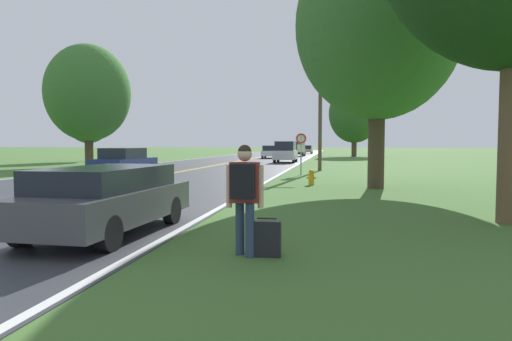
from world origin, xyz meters
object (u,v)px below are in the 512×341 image
Objects in this scene: tree_behind_sign at (354,114)px; car_dark_blue_sedan_approaching at (124,161)px; suitcase at (267,239)px; car_dark_grey_hatchback_nearest at (106,198)px; tree_left_verge at (88,117)px; tree_far_back at (88,93)px; tree_mid_treeline at (378,25)px; car_champagne_hatchback_distant at (307,149)px; car_silver_suv_mid_near at (286,152)px; fire_hydrant at (311,177)px; hitchhiker_person at (244,188)px; car_black_van_receding at (298,149)px; car_white_van_mid_far at (271,151)px; traffic_sign at (301,144)px.

car_dark_blue_sedan_approaching is at bearing -110.15° from tree_behind_sign.
car_dark_grey_hatchback_nearest is (-3.35, 1.22, 0.44)m from suitcase.
tree_far_back is at bearing -59.92° from tree_left_verge.
tree_mid_treeline reaches higher than car_dark_blue_sedan_approaching.
tree_mid_treeline is at bearing 7.21° from car_champagne_hatchback_distant.
car_silver_suv_mid_near is at bearing 4.90° from suitcase.
tree_behind_sign is 18.08m from car_champagne_hatchback_distant.
car_dark_blue_sedan_approaching is at bearing 156.72° from tree_mid_treeline.
fire_hydrant is 0.09× the size of tree_left_verge.
hitchhiker_person is 0.38× the size of car_black_van_receding.
car_white_van_mid_far is 1.16× the size of car_champagne_hatchback_distant.
tree_behind_sign is 37.81m from tree_far_back.
tree_mid_treeline reaches higher than fire_hydrant.
hitchhiker_person is at bearing -104.42° from tree_mid_treeline.
tree_mid_treeline reaches higher than tree_behind_sign.
car_champagne_hatchback_distant is (-7.34, 15.72, -5.06)m from tree_behind_sign.
car_silver_suv_mid_near is (7.34, 17.95, 0.24)m from car_dark_blue_sedan_approaching.
suitcase is 3.59m from car_dark_grey_hatchback_nearest.
car_silver_suv_mid_near is (-3.14, 35.39, -0.05)m from hitchhiker_person.
car_dark_blue_sedan_approaching reaches higher than fire_hydrant.
car_dark_blue_sedan_approaching is at bearing 31.17° from suitcase.
tree_far_back is 2.00× the size of car_black_van_receding.
car_dark_grey_hatchback_nearest is at bearing -106.50° from fire_hydrant.
traffic_sign is at bearing 4.31° from car_champagne_hatchback_distant.
car_champagne_hatchback_distant is at bearing 62.84° from tree_left_verge.
car_dark_grey_hatchback_nearest is 0.97× the size of car_white_van_mid_far.
hitchhiker_person is 18.72m from traffic_sign.
suitcase is 0.93× the size of fire_hydrant.
car_champagne_hatchback_distant is at bearing 93.62° from fire_hydrant.
traffic_sign reaches higher than suitcase.
tree_mid_treeline is 2.11× the size of car_dark_blue_sedan_approaching.
tree_far_back is 28.59m from car_dark_grey_hatchback_nearest.
suitcase is (0.35, 0.04, -0.79)m from hitchhiker_person.
fire_hydrant is at bearing -94.61° from tree_behind_sign.
car_silver_suv_mid_near reaches higher than suitcase.
suitcase is 20.50m from car_dark_blue_sedan_approaching.
tree_left_verge is at bearing 32.79° from suitcase.
traffic_sign is 0.33× the size of tree_left_verge.
tree_left_verge reaches higher than car_champagne_hatchback_distant.
tree_mid_treeline is at bearing 14.46° from car_silver_suv_mid_near.
tree_far_back reaches higher than car_white_van_mid_far.
car_dark_grey_hatchback_nearest is (-3.00, 1.25, -0.35)m from hitchhiker_person.
hitchhiker_person is at bearing 69.36° from car_dark_grey_hatchback_nearest.
tree_mid_treeline reaches higher than car_dark_grey_hatchback_nearest.
fire_hydrant is at bearing -35.87° from tree_far_back.
car_dark_blue_sedan_approaching is (-9.99, -1.26, -0.99)m from traffic_sign.
car_champagne_hatchback_distant is (-2.90, 53.80, -0.99)m from traffic_sign.
car_white_van_mid_far is (11.04, 22.13, -4.81)m from tree_far_back.
tree_behind_sign is at bearing 88.78° from tree_mid_treeline.
car_silver_suv_mid_near is at bearing 2.87° from car_black_van_receding.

